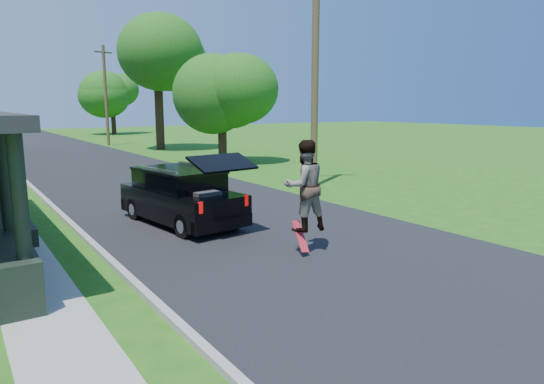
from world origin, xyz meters
TOP-DOWN VIEW (x-y plane):
  - ground at (0.00, 0.00)m, footprint 140.00×140.00m
  - street at (0.00, 20.00)m, footprint 8.00×120.00m
  - curb at (-4.05, 20.00)m, footprint 0.15×120.00m
  - black_suv at (-1.40, 5.50)m, footprint 2.24×4.63m
  - skateboarder at (-0.19, 1.50)m, footprint 1.07×0.88m
  - skateboard at (-0.35, 1.41)m, footprint 0.29×0.51m
  - tree_right_near at (6.53, 18.13)m, footprint 5.44×5.49m
  - tree_right_mid at (6.73, 28.60)m, footprint 7.83×7.48m
  - tree_right_far at (9.59, 50.93)m, footprint 7.07×7.22m
  - utility_pole_near at (5.68, 8.54)m, footprint 1.72×0.67m
  - utility_pole_far at (4.50, 34.52)m, footprint 1.50×0.45m

SIDE VIEW (x-z plane):
  - ground at x=0.00m, z-range 0.00..0.00m
  - street at x=0.00m, z-range -0.01..0.01m
  - curb at x=-4.05m, z-range -0.06..0.06m
  - skateboard at x=-0.35m, z-range 0.07..0.72m
  - black_suv at x=-1.40m, z-range -0.24..1.83m
  - skateboarder at x=-0.19m, z-range 0.51..2.54m
  - utility_pole_far at x=4.50m, z-range 0.13..8.25m
  - tree_right_near at x=6.53m, z-range 0.85..7.75m
  - utility_pole_near at x=5.68m, z-range 0.15..9.21m
  - tree_right_far at x=9.59m, z-range 1.08..9.23m
  - tree_right_mid at x=6.73m, z-range 1.82..11.83m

